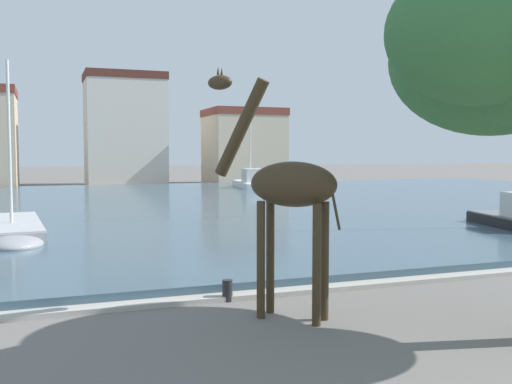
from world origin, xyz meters
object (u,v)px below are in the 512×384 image
giraffe_statue (286,189)px  sailboat_grey (12,233)px  sailboat_white (251,183)px  mooring_bollard (227,290)px

giraffe_statue → sailboat_grey: size_ratio=0.62×
sailboat_white → sailboat_grey: bearing=-125.9°
giraffe_statue → mooring_bollard: giraffe_statue is taller
giraffe_statue → sailboat_grey: sailboat_grey is taller
sailboat_white → giraffe_statue: bearing=-108.6°
mooring_bollard → sailboat_grey: bearing=114.7°
sailboat_white → mooring_bollard: size_ratio=18.92×
sailboat_grey → mooring_bollard: 12.21m
sailboat_grey → sailboat_white: 32.24m
giraffe_statue → sailboat_white: (13.09, 38.93, -2.04)m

